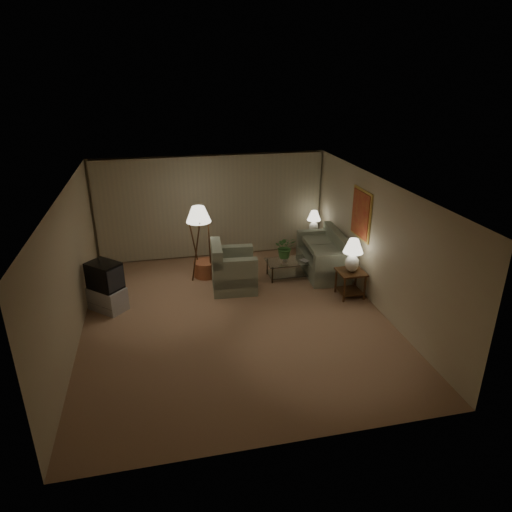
# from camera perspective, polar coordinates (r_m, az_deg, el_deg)

# --- Properties ---
(ground) EXTENTS (7.00, 7.00, 0.00)m
(ground) POSITION_cam_1_polar(r_m,az_deg,el_deg) (9.42, -2.60, -7.58)
(ground) COLOR #A57A5B
(ground) RESTS_ON ground
(room_shell) EXTENTS (6.04, 7.02, 2.72)m
(room_shell) POSITION_cam_1_polar(r_m,az_deg,el_deg) (10.09, -4.14, 5.33)
(room_shell) COLOR beige
(room_shell) RESTS_ON ground
(sofa) EXTENTS (1.94, 1.14, 0.81)m
(sofa) POSITION_cam_1_polar(r_m,az_deg,el_deg) (11.34, 8.35, -0.10)
(sofa) COLOR gray
(sofa) RESTS_ON ground
(armchair) EXTENTS (1.18, 1.13, 0.87)m
(armchair) POSITION_cam_1_polar(r_m,az_deg,el_deg) (10.41, -2.79, -1.83)
(armchair) COLOR gray
(armchair) RESTS_ON ground
(side_table_near) EXTENTS (0.58, 0.58, 0.60)m
(side_table_near) POSITION_cam_1_polar(r_m,az_deg,el_deg) (10.26, 11.74, -2.81)
(side_table_near) COLOR #36210E
(side_table_near) RESTS_ON ground
(side_table_far) EXTENTS (0.55, 0.46, 0.60)m
(side_table_far) POSITION_cam_1_polar(r_m,az_deg,el_deg) (12.42, 7.12, 2.02)
(side_table_far) COLOR #36210E
(side_table_far) RESTS_ON ground
(table_lamp_near) EXTENTS (0.44, 0.44, 0.75)m
(table_lamp_near) POSITION_cam_1_polar(r_m,az_deg,el_deg) (10.01, 12.02, 0.44)
(table_lamp_near) COLOR white
(table_lamp_near) RESTS_ON side_table_near
(table_lamp_far) EXTENTS (0.36, 0.36, 0.62)m
(table_lamp_far) POSITION_cam_1_polar(r_m,az_deg,el_deg) (12.24, 7.25, 4.48)
(table_lamp_far) COLOR white
(table_lamp_far) RESTS_ON side_table_far
(coffee_table) EXTENTS (1.18, 0.64, 0.41)m
(coffee_table) POSITION_cam_1_polar(r_m,az_deg,el_deg) (11.05, 4.36, -1.27)
(coffee_table) COLOR silver
(coffee_table) RESTS_ON ground
(tv_cabinet) EXTENTS (1.21, 1.21, 0.50)m
(tv_cabinet) POSITION_cam_1_polar(r_m,az_deg,el_deg) (10.06, -18.05, -5.08)
(tv_cabinet) COLOR #B3B3B6
(tv_cabinet) RESTS_ON ground
(crt_tv) EXTENTS (1.12, 1.12, 0.56)m
(crt_tv) POSITION_cam_1_polar(r_m,az_deg,el_deg) (9.84, -18.42, -2.34)
(crt_tv) COLOR black
(crt_tv) RESTS_ON tv_cabinet
(floor_lamp) EXTENTS (0.58, 0.58, 1.78)m
(floor_lamp) POSITION_cam_1_polar(r_m,az_deg,el_deg) (10.80, -7.05, 1.82)
(floor_lamp) COLOR #36210E
(floor_lamp) RESTS_ON ground
(ottoman) EXTENTS (0.72, 0.72, 0.38)m
(ottoman) POSITION_cam_1_polar(r_m,az_deg,el_deg) (11.17, -6.31, -1.56)
(ottoman) COLOR #B1663C
(ottoman) RESTS_ON ground
(vase) EXTENTS (0.18, 0.18, 0.14)m
(vase) POSITION_cam_1_polar(r_m,az_deg,el_deg) (10.92, 3.63, -0.35)
(vase) COLOR white
(vase) RESTS_ON coffee_table
(flowers) EXTENTS (0.54, 0.49, 0.54)m
(flowers) POSITION_cam_1_polar(r_m,az_deg,el_deg) (10.80, 3.68, 1.30)
(flowers) COLOR #417E38
(flowers) RESTS_ON vase
(book) EXTENTS (0.23, 0.26, 0.02)m
(book) POSITION_cam_1_polar(r_m,az_deg,el_deg) (10.97, 5.78, -0.66)
(book) COLOR olive
(book) RESTS_ON coffee_table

